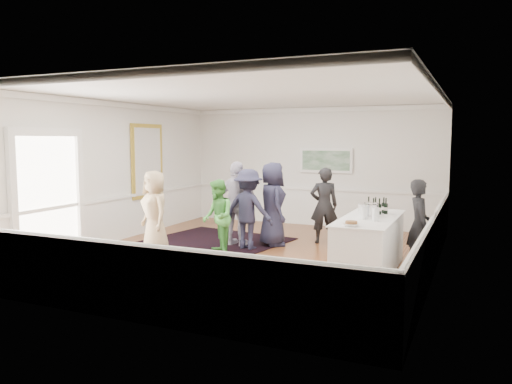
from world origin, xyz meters
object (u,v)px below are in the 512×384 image
at_px(guest_dark_a, 248,209).
at_px(nut_bowl, 351,224).
at_px(bartender, 419,225).
at_px(guest_lilac, 237,204).
at_px(guest_dark_b, 324,205).
at_px(guest_green, 218,217).
at_px(guest_tan, 155,212).
at_px(serving_table, 369,244).
at_px(guest_navy, 272,204).
at_px(ice_bucket, 371,210).

bearing_deg(guest_dark_a, nut_bowl, 149.82).
xyz_separation_m(bartender, guest_dark_a, (-3.52, 0.30, 0.04)).
height_order(guest_lilac, guest_dark_a, guest_lilac).
bearing_deg(nut_bowl, guest_dark_b, 113.47).
bearing_deg(guest_dark_a, guest_green, 67.86).
height_order(guest_tan, guest_green, guest_tan).
xyz_separation_m(serving_table, guest_tan, (-4.29, -0.35, 0.36)).
xyz_separation_m(guest_tan, guest_green, (1.20, 0.48, -0.09)).
xyz_separation_m(guest_dark_a, guest_navy, (0.34, 0.53, 0.06)).
bearing_deg(guest_navy, guest_tan, 93.04).
bearing_deg(guest_tan, guest_navy, 73.39).
distance_m(bartender, guest_dark_b, 2.69).
height_order(serving_table, guest_tan, guest_tan).
relative_size(serving_table, bartender, 1.48).
relative_size(guest_tan, guest_dark_a, 1.00).
relative_size(bartender, ice_bucket, 6.28).
height_order(bartender, guest_navy, guest_navy).
bearing_deg(guest_dark_a, guest_lilac, -22.20).
bearing_deg(guest_green, nut_bowl, 31.46).
bearing_deg(guest_lilac, ice_bucket, 168.57).
bearing_deg(guest_dark_a, ice_bucket, 170.59).
relative_size(guest_navy, nut_bowl, 7.55).
bearing_deg(serving_table, guest_lilac, 161.88).
height_order(guest_tan, ice_bucket, guest_tan).
distance_m(guest_lilac, nut_bowl, 3.62).
bearing_deg(serving_table, guest_green, 177.71).
height_order(guest_green, guest_navy, guest_navy).
distance_m(serving_table, guest_navy, 2.80).
bearing_deg(guest_green, guest_dark_a, 115.30).
height_order(bartender, guest_dark_b, guest_dark_b).
bearing_deg(guest_dark_b, guest_tan, 15.27).
bearing_deg(guest_lilac, nut_bowl, 150.20).
distance_m(guest_lilac, guest_navy, 0.77).
bearing_deg(guest_tan, serving_table, 35.83).
distance_m(bartender, ice_bucket, 0.91).
bearing_deg(guest_lilac, guest_tan, 52.76).
bearing_deg(guest_tan, guest_lilac, 79.60).
xyz_separation_m(guest_navy, nut_bowl, (2.31, -2.38, 0.09)).
distance_m(guest_navy, ice_bucket, 2.70).
bearing_deg(guest_tan, bartender, 41.03).
xyz_separation_m(guest_green, guest_lilac, (0.01, 0.89, 0.16)).
relative_size(bartender, guest_tan, 0.95).
xyz_separation_m(serving_table, bartender, (0.78, 0.53, 0.33)).
distance_m(bartender, guest_green, 3.90).
relative_size(guest_green, guest_dark_b, 0.89).
distance_m(guest_green, guest_dark_a, 0.80).
height_order(guest_dark_a, ice_bucket, guest_dark_a).
bearing_deg(serving_table, nut_bowl, -95.16).
distance_m(guest_green, guest_dark_b, 2.57).
height_order(bartender, guest_dark_a, guest_dark_a).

